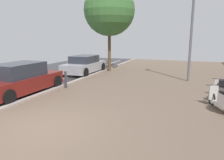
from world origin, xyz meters
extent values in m
torus|color=black|center=(5.11, 4.47, 0.23)|extent=(0.05, 0.51, 0.51)
torus|color=black|center=(5.10, 5.81, 0.23)|extent=(0.05, 0.51, 0.51)
cube|color=silver|center=(5.10, 5.14, 0.21)|extent=(0.29, 0.75, 0.08)
cube|color=silver|center=(5.10, 4.71, 0.43)|extent=(0.30, 0.59, 0.44)
cube|color=black|center=(5.10, 4.71, 0.68)|extent=(0.26, 0.54, 0.06)
cylinder|color=silver|center=(5.10, 5.79, 0.48)|extent=(0.07, 0.12, 0.51)
cube|color=silver|center=(5.10, 5.71, 0.46)|extent=(0.32, 0.08, 0.50)
cylinder|color=black|center=(5.10, 5.76, 0.73)|extent=(0.52, 0.03, 0.03)
cube|color=black|center=(5.11, 4.42, 0.83)|extent=(0.28, 0.28, 0.24)
torus|color=black|center=(4.74, 4.15, 0.24)|extent=(0.24, 0.53, 0.54)
cube|color=silver|center=(4.95, 3.59, 0.22)|extent=(0.50, 0.73, 0.08)
cylinder|color=silver|center=(4.75, 4.13, 0.51)|extent=(0.11, 0.14, 0.54)
cube|color=silver|center=(4.77, 4.06, 0.49)|extent=(0.33, 0.19, 0.54)
cylinder|color=black|center=(4.76, 4.11, 0.78)|extent=(0.50, 0.21, 0.03)
cube|color=maroon|center=(-3.37, 2.90, 0.49)|extent=(1.68, 4.18, 0.63)
cube|color=#282D38|center=(-3.37, 2.78, 1.11)|extent=(1.42, 2.23, 0.62)
cylinder|color=black|center=(-4.17, 4.47, 0.31)|extent=(0.20, 0.62, 0.62)
cylinder|color=black|center=(-2.57, 4.47, 0.31)|extent=(0.20, 0.62, 0.62)
cylinder|color=black|center=(-2.57, 1.33, 0.31)|extent=(0.20, 0.62, 0.62)
cube|color=#A3A3A8|center=(-3.31, 8.92, 0.47)|extent=(1.70, 3.90, 0.60)
cube|color=#282D38|center=(-3.31, 8.96, 1.02)|extent=(1.43, 2.06, 0.50)
cylinder|color=black|center=(-4.12, 10.35, 0.31)|extent=(0.20, 0.62, 0.62)
cylinder|color=black|center=(-2.50, 10.35, 0.31)|extent=(0.20, 0.62, 0.62)
cylinder|color=black|center=(-4.12, 7.49, 0.31)|extent=(0.20, 0.62, 0.62)
cylinder|color=black|center=(-2.50, 7.49, 0.31)|extent=(0.20, 0.62, 0.62)
cylinder|color=slate|center=(3.78, 8.58, 3.08)|extent=(0.14, 0.14, 6.15)
cylinder|color=brown|center=(-2.01, 10.57, 1.59)|extent=(0.22, 0.22, 3.19)
sphere|color=#3F7136|center=(-2.01, 10.57, 4.49)|extent=(3.74, 3.74, 3.74)
cylinder|color=#38383D|center=(-2.05, 4.52, 0.43)|extent=(0.12, 0.12, 0.86)
camera|label=1|loc=(3.94, -4.66, 2.58)|focal=34.30mm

